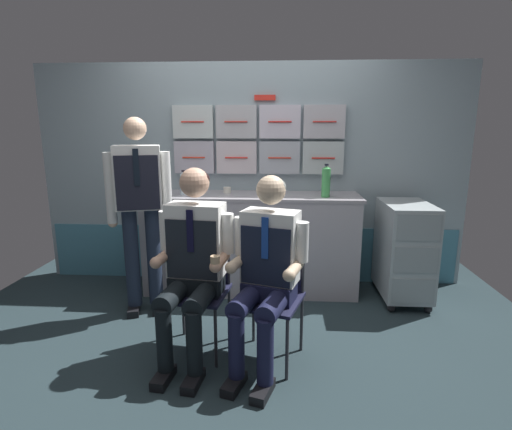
% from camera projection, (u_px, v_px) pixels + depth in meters
% --- Properties ---
extents(ground, '(4.80, 4.80, 0.04)m').
position_uv_depth(ground, '(237.00, 351.00, 2.84)').
color(ground, '#223135').
extents(galley_bulkhead, '(4.20, 0.14, 2.15)m').
position_uv_depth(galley_bulkhead, '(251.00, 176.00, 3.94)').
color(galley_bulkhead, '#91A5AD').
rests_on(galley_bulkhead, ground).
extents(galley_counter, '(2.02, 0.53, 0.93)m').
position_uv_depth(galley_counter, '(251.00, 243.00, 3.80)').
color(galley_counter, '#ABA6AD').
rests_on(galley_counter, ground).
extents(service_trolley, '(0.40, 0.65, 0.89)m').
position_uv_depth(service_trolley, '(404.00, 249.00, 3.56)').
color(service_trolley, black).
rests_on(service_trolley, ground).
extents(folding_chair_left, '(0.45, 0.45, 0.84)m').
position_uv_depth(folding_chair_left, '(201.00, 276.00, 2.81)').
color(folding_chair_left, '#2D2D33').
rests_on(folding_chair_left, ground).
extents(crew_member_left, '(0.52, 0.66, 1.29)m').
position_uv_depth(crew_member_left, '(193.00, 256.00, 2.62)').
color(crew_member_left, black).
rests_on(crew_member_left, ground).
extents(folding_chair_center, '(0.50, 0.50, 0.84)m').
position_uv_depth(folding_chair_center, '(274.00, 283.00, 2.69)').
color(folding_chair_center, '#2D2D33').
rests_on(folding_chair_center, ground).
extents(crew_member_center, '(0.52, 0.67, 1.26)m').
position_uv_depth(crew_member_center, '(266.00, 266.00, 2.51)').
color(crew_member_center, black).
rests_on(crew_member_center, ground).
extents(crew_member_standing, '(0.50, 0.33, 1.63)m').
position_uv_depth(crew_member_standing, '(139.00, 201.00, 3.23)').
color(crew_member_standing, black).
rests_on(crew_member_standing, ground).
extents(water_bottle_clear, '(0.08, 0.08, 0.30)m').
position_uv_depth(water_bottle_clear, '(326.00, 181.00, 3.54)').
color(water_bottle_clear, '#45A554').
rests_on(water_bottle_clear, galley_counter).
extents(water_bottle_blue_cap, '(0.06, 0.06, 0.23)m').
position_uv_depth(water_bottle_blue_cap, '(184.00, 183.00, 3.66)').
color(water_bottle_blue_cap, silver).
rests_on(water_bottle_blue_cap, galley_counter).
extents(coffee_cup_white, '(0.07, 0.07, 0.06)m').
position_uv_depth(coffee_cup_white, '(227.00, 190.00, 3.78)').
color(coffee_cup_white, silver).
rests_on(coffee_cup_white, galley_counter).
extents(paper_cup_tan, '(0.07, 0.07, 0.08)m').
position_uv_depth(paper_cup_tan, '(192.00, 186.00, 3.90)').
color(paper_cup_tan, navy).
rests_on(paper_cup_tan, galley_counter).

